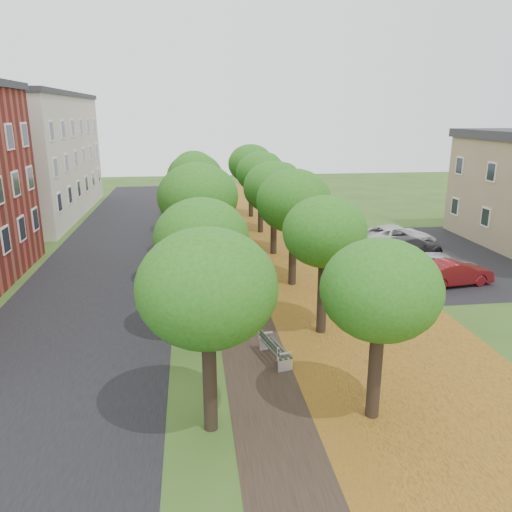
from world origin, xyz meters
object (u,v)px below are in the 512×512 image
object	(u,v)px
car_red	(454,273)
car_grey	(410,247)
bench	(274,348)
car_white	(396,237)
car_silver	(441,264)

from	to	relation	value
car_red	car_grey	bearing A→B (deg)	-8.58
bench	car_red	distance (m)	12.80
car_red	car_grey	distance (m)	5.41
car_white	bench	bearing A→B (deg)	135.43
bench	car_white	world-z (taller)	car_white
bench	car_grey	world-z (taller)	car_grey
car_red	car_grey	world-z (taller)	car_red
bench	car_grey	size ratio (longest dim) A/B	0.45
car_silver	car_grey	xyz separation A→B (m)	(0.00, 4.01, -0.05)
bench	car_red	size ratio (longest dim) A/B	0.50
bench	car_white	distance (m)	18.13
car_white	car_red	bearing A→B (deg)	171.76
car_grey	car_white	world-z (taller)	car_white
bench	car_red	world-z (taller)	car_red
car_white	car_grey	bearing A→B (deg)	171.76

